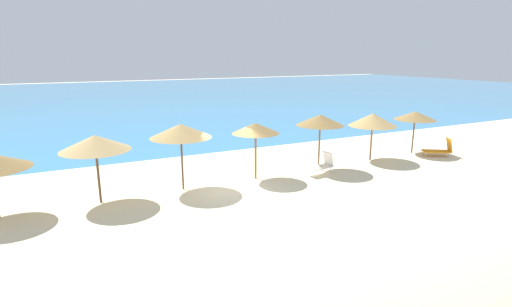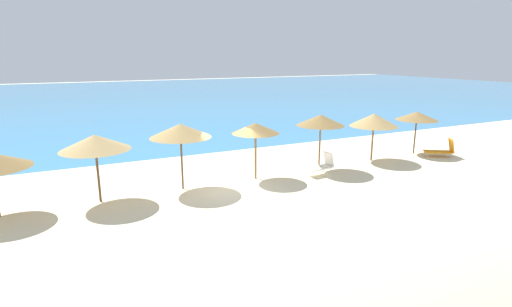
% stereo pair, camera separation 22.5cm
% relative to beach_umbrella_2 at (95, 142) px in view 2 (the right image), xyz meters
% --- Properties ---
extents(ground_plane, '(160.00, 160.00, 0.00)m').
position_rel_beach_umbrella_2_xyz_m(ground_plane, '(5.38, -0.78, -2.45)').
color(ground_plane, beige).
extents(sea_water, '(160.00, 71.59, 0.01)m').
position_rel_beach_umbrella_2_xyz_m(sea_water, '(5.38, 41.59, -2.45)').
color(sea_water, teal).
rests_on(sea_water, ground_plane).
extents(beach_umbrella_2, '(2.70, 2.70, 2.76)m').
position_rel_beach_umbrella_2_xyz_m(beach_umbrella_2, '(0.00, 0.00, 0.00)').
color(beach_umbrella_2, brown).
rests_on(beach_umbrella_2, ground_plane).
extents(beach_umbrella_3, '(2.64, 2.64, 2.92)m').
position_rel_beach_umbrella_2_xyz_m(beach_umbrella_3, '(3.43, 0.09, 0.17)').
color(beach_umbrella_3, brown).
rests_on(beach_umbrella_3, ground_plane).
extents(beach_umbrella_4, '(2.23, 2.23, 2.70)m').
position_rel_beach_umbrella_2_xyz_m(beach_umbrella_4, '(6.99, 0.06, -0.01)').
color(beach_umbrella_4, brown).
rests_on(beach_umbrella_4, ground_plane).
extents(beach_umbrella_5, '(2.41, 2.41, 2.87)m').
position_rel_beach_umbrella_2_xyz_m(beach_umbrella_5, '(10.56, -0.05, 0.14)').
color(beach_umbrella_5, brown).
rests_on(beach_umbrella_5, ground_plane).
extents(beach_umbrella_6, '(2.62, 2.62, 2.65)m').
position_rel_beach_umbrella_2_xyz_m(beach_umbrella_6, '(14.29, 0.24, -0.16)').
color(beach_umbrella_6, brown).
rests_on(beach_umbrella_6, ground_plane).
extents(beach_umbrella_7, '(2.41, 2.41, 2.52)m').
position_rel_beach_umbrella_2_xyz_m(beach_umbrella_7, '(17.72, 0.40, -0.18)').
color(beach_umbrella_7, brown).
rests_on(beach_umbrella_7, ground_plane).
extents(lounge_chair_0, '(1.69, 1.41, 1.09)m').
position_rel_beach_umbrella_2_xyz_m(lounge_chair_0, '(18.57, -0.88, -2.04)').
color(lounge_chair_0, orange).
rests_on(lounge_chair_0, ground_plane).
extents(lounge_chair_1, '(1.49, 0.78, 1.09)m').
position_rel_beach_umbrella_2_xyz_m(lounge_chair_1, '(10.21, -0.79, -1.97)').
color(lounge_chair_1, white).
rests_on(lounge_chair_1, ground_plane).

